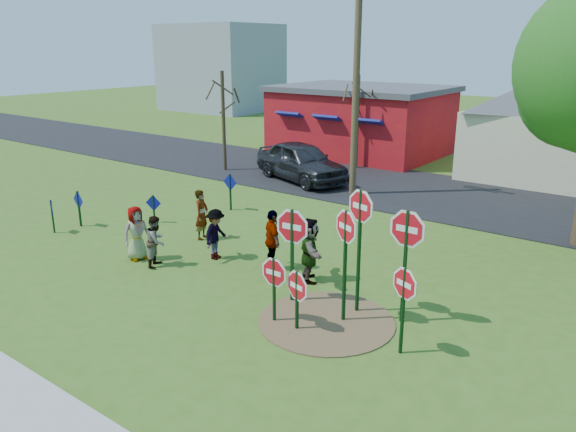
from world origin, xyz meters
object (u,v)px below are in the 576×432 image
person_a (136,233)px  person_b (202,215)px  stop_sign_b (360,220)px  stop_sign_a (274,277)px  stop_sign_c (346,240)px  utility_pole (356,81)px  suv (301,161)px  stop_sign_d (407,238)px

person_a → person_b: (0.23, 2.49, 0.01)m
stop_sign_b → person_b: size_ratio=1.91×
stop_sign_a → stop_sign_c: bearing=37.8°
stop_sign_c → person_b: stop_sign_c is taller
person_a → utility_pole: utility_pole is taller
person_b → suv: (-2.14, 8.63, 0.11)m
person_a → suv: size_ratio=0.31×
stop_sign_c → person_a: 7.12m
person_a → stop_sign_d: bearing=-69.1°
person_a → utility_pole: size_ratio=0.18×
stop_sign_d → utility_pole: size_ratio=0.32×
person_a → stop_sign_b: bearing=-69.4°
stop_sign_b → person_a: bearing=-155.6°
stop_sign_c → stop_sign_d: bearing=59.6°
stop_sign_c → stop_sign_d: (1.11, 0.79, 0.05)m
stop_sign_b → stop_sign_c: (-0.01, -0.61, -0.33)m
stop_sign_c → utility_pole: bearing=143.7°
person_a → suv: (-1.91, 11.11, 0.12)m
stop_sign_b → utility_pole: (-5.75, 9.51, 2.45)m
person_a → suv: bearing=22.7°
stop_sign_c → stop_sign_d: size_ratio=0.99×
stop_sign_d → stop_sign_a: bearing=-142.3°
stop_sign_c → suv: bearing=153.7°
person_b → utility_pole: 8.95m
stop_sign_b → suv: bearing=148.1°
stop_sign_a → suv: suv is taller
stop_sign_a → person_a: bearing=173.5°
person_a → person_b: 2.50m
stop_sign_d → utility_pole: utility_pole is taller
stop_sign_a → person_a: stop_sign_a is taller
stop_sign_a → stop_sign_c: size_ratio=0.60×
person_a → utility_pole: (1.28, 10.45, 3.96)m
utility_pole → suv: bearing=168.3°
stop_sign_c → suv: stop_sign_c is taller
stop_sign_b → utility_pole: bearing=137.9°
suv → person_b: bearing=-147.0°
stop_sign_c → person_b: bearing=-173.5°
stop_sign_d → person_a: (-8.12, -1.12, -1.23)m
stop_sign_b → person_b: bearing=-176.0°
stop_sign_a → suv: 14.04m
person_b → stop_sign_c: bearing=-125.9°
stop_sign_c → stop_sign_b: bearing=112.9°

